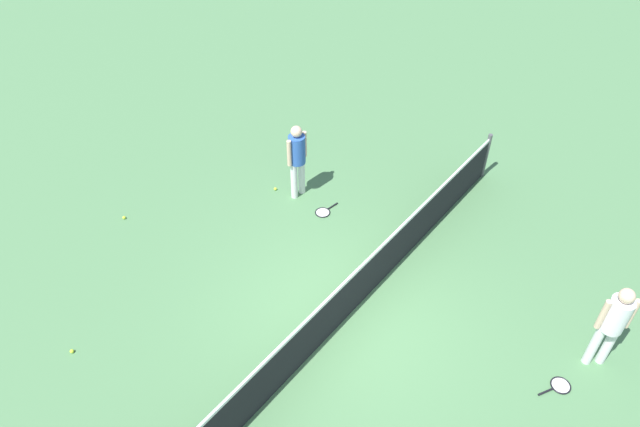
{
  "coord_description": "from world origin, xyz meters",
  "views": [
    {
      "loc": [
        5.22,
        3.56,
        7.96
      ],
      "look_at": [
        -0.99,
        -1.37,
        0.9
      ],
      "focal_mm": 32.89,
      "sensor_mm": 36.0,
      "label": 1
    }
  ],
  "objects_px": {
    "tennis_racket_near_player": "(324,212)",
    "tennis_ball_midcourt": "(275,189)",
    "tennis_racket_far_player": "(559,386)",
    "player_near_side": "(297,156)",
    "tennis_ball_near_player": "(72,351)",
    "player_far_side": "(613,321)",
    "tennis_ball_by_net": "(124,218)"
  },
  "relations": [
    {
      "from": "tennis_racket_near_player",
      "to": "tennis_ball_by_net",
      "type": "relative_size",
      "value": 9.11
    },
    {
      "from": "player_far_side",
      "to": "player_near_side",
      "type": "bearing_deg",
      "value": -92.42
    },
    {
      "from": "player_near_side",
      "to": "tennis_ball_by_net",
      "type": "distance_m",
      "value": 3.72
    },
    {
      "from": "player_far_side",
      "to": "tennis_ball_midcourt",
      "type": "xyz_separation_m",
      "value": [
        -0.07,
        -6.82,
        -0.98
      ]
    },
    {
      "from": "player_near_side",
      "to": "tennis_ball_by_net",
      "type": "height_order",
      "value": "player_near_side"
    },
    {
      "from": "tennis_racket_near_player",
      "to": "tennis_ball_midcourt",
      "type": "height_order",
      "value": "tennis_ball_midcourt"
    },
    {
      "from": "player_near_side",
      "to": "tennis_ball_near_player",
      "type": "height_order",
      "value": "player_near_side"
    },
    {
      "from": "player_near_side",
      "to": "player_far_side",
      "type": "distance_m",
      "value": 6.35
    },
    {
      "from": "tennis_ball_by_net",
      "to": "tennis_racket_far_player",
      "type": "bearing_deg",
      "value": 101.77
    },
    {
      "from": "tennis_racket_near_player",
      "to": "tennis_ball_near_player",
      "type": "xyz_separation_m",
      "value": [
        5.21,
        -1.07,
        0.02
      ]
    },
    {
      "from": "tennis_racket_far_player",
      "to": "tennis_ball_by_net",
      "type": "bearing_deg",
      "value": -78.23
    },
    {
      "from": "player_near_side",
      "to": "tennis_ball_midcourt",
      "type": "xyz_separation_m",
      "value": [
        0.2,
        -0.47,
        -0.98
      ]
    },
    {
      "from": "tennis_racket_near_player",
      "to": "tennis_ball_near_player",
      "type": "distance_m",
      "value": 5.32
    },
    {
      "from": "tennis_racket_near_player",
      "to": "tennis_racket_far_player",
      "type": "height_order",
      "value": "same"
    },
    {
      "from": "tennis_racket_near_player",
      "to": "tennis_ball_midcourt",
      "type": "distance_m",
      "value": 1.26
    },
    {
      "from": "tennis_racket_near_player",
      "to": "tennis_ball_midcourt",
      "type": "relative_size",
      "value": 9.11
    },
    {
      "from": "tennis_racket_far_player",
      "to": "tennis_ball_midcourt",
      "type": "distance_m",
      "value": 6.63
    },
    {
      "from": "player_near_side",
      "to": "tennis_racket_far_player",
      "type": "bearing_deg",
      "value": 80.27
    },
    {
      "from": "player_near_side",
      "to": "tennis_racket_far_player",
      "type": "distance_m",
      "value": 6.27
    },
    {
      "from": "tennis_racket_far_player",
      "to": "tennis_ball_near_player",
      "type": "relative_size",
      "value": 9.0
    },
    {
      "from": "player_far_side",
      "to": "tennis_racket_near_player",
      "type": "distance_m",
      "value": 5.66
    },
    {
      "from": "player_far_side",
      "to": "tennis_ball_near_player",
      "type": "bearing_deg",
      "value": -52.67
    },
    {
      "from": "tennis_ball_by_net",
      "to": "tennis_racket_near_player",
      "type": "bearing_deg",
      "value": 131.26
    },
    {
      "from": "tennis_ball_near_player",
      "to": "player_far_side",
      "type": "bearing_deg",
      "value": 127.33
    },
    {
      "from": "tennis_racket_far_player",
      "to": "tennis_ball_by_net",
      "type": "distance_m",
      "value": 8.54
    },
    {
      "from": "player_near_side",
      "to": "tennis_ball_near_player",
      "type": "bearing_deg",
      "value": -3.11
    },
    {
      "from": "tennis_ball_near_player",
      "to": "tennis_ball_by_net",
      "type": "xyz_separation_m",
      "value": [
        -2.54,
        -1.97,
        0.0
      ]
    },
    {
      "from": "tennis_ball_by_net",
      "to": "tennis_ball_midcourt",
      "type": "distance_m",
      "value": 3.14
    },
    {
      "from": "tennis_racket_far_player",
      "to": "tennis_ball_midcourt",
      "type": "height_order",
      "value": "tennis_ball_midcourt"
    },
    {
      "from": "player_far_side",
      "to": "tennis_ball_midcourt",
      "type": "distance_m",
      "value": 6.89
    },
    {
      "from": "player_near_side",
      "to": "tennis_ball_midcourt",
      "type": "bearing_deg",
      "value": -67.15
    },
    {
      "from": "tennis_racket_far_player",
      "to": "tennis_ball_near_player",
      "type": "height_order",
      "value": "tennis_ball_near_player"
    }
  ]
}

